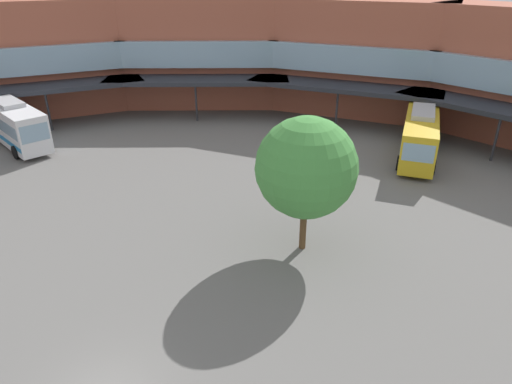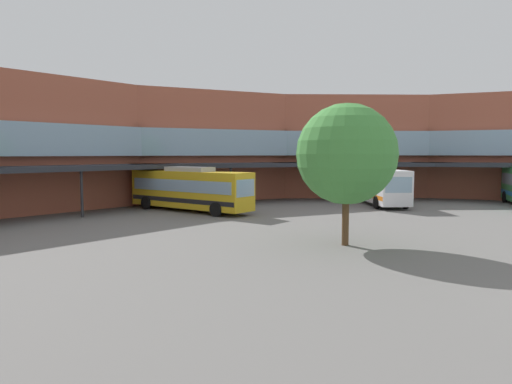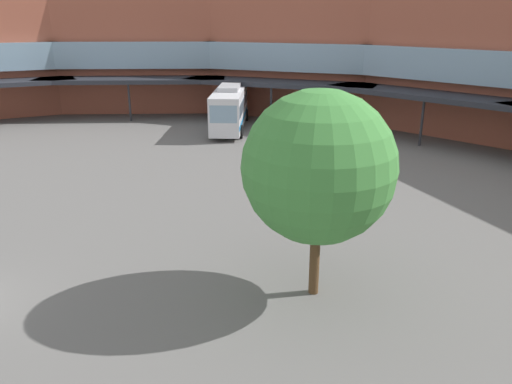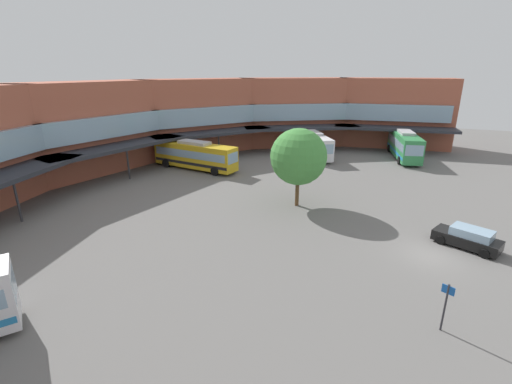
# 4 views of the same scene
# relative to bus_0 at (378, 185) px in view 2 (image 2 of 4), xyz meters

# --- Properties ---
(station_building) EXTENTS (86.55, 48.53, 10.99)m
(station_building) POSITION_rel_bus_0_xyz_m (-26.54, 8.77, 3.66)
(station_building) COLOR #AD5942
(station_building) RESTS_ON ground
(bus_0) EXTENTS (10.73, 7.97, 3.69)m
(bus_0) POSITION_rel_bus_0_xyz_m (0.00, 0.00, 0.00)
(bus_0) COLOR white
(bus_0) RESTS_ON ground
(bus_3) EXTENTS (4.12, 12.02, 3.69)m
(bus_3) POSITION_rel_bus_0_xyz_m (-12.93, 12.28, -0.00)
(bus_3) COLOR gold
(bus_3) RESTS_ON ground
(plaza_tree) EXTENTS (5.22, 5.22, 7.38)m
(plaza_tree) POSITION_rel_bus_0_xyz_m (-20.70, -3.57, 2.89)
(plaza_tree) COLOR brown
(plaza_tree) RESTS_ON ground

